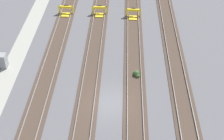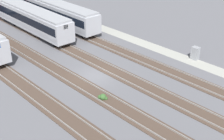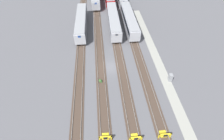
{
  "view_description": "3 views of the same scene",
  "coord_description": "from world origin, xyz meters",
  "px_view_note": "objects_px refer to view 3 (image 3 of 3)",
  "views": [
    {
      "loc": [
        20.81,
        0.97,
        21.4
      ],
      "look_at": [
        -2.84,
        -0.0,
        1.8
      ],
      "focal_mm": 50.0,
      "sensor_mm": 36.0,
      "label": 1
    },
    {
      "loc": [
        -23.46,
        19.39,
        16.39
      ],
      "look_at": [
        -2.84,
        -0.0,
        1.8
      ],
      "focal_mm": 50.0,
      "sensor_mm": 36.0,
      "label": 2
    },
    {
      "loc": [
        -28.39,
        2.41,
        26.81
      ],
      "look_at": [
        -2.84,
        -0.0,
        1.8
      ],
      "focal_mm": 28.0,
      "sensor_mm": 36.0,
      "label": 3
    }
  ],
  "objects_px": {
    "subway_car_front_row_leftmost": "(129,20)",
    "electrical_cabinet": "(170,77)",
    "bumper_stop_nearest_track": "(164,135)",
    "weed_clump": "(100,81)",
    "bumper_stop_middle_track": "(105,137)",
    "subway_car_front_row_left_inner": "(81,22)",
    "subway_car_back_row_leftmost": "(114,21)",
    "bumper_stop_near_inner_track": "(135,138)"
  },
  "relations": [
    {
      "from": "subway_car_front_row_left_inner",
      "to": "weed_clump",
      "type": "bearing_deg",
      "value": -168.56
    },
    {
      "from": "subway_car_back_row_leftmost",
      "to": "bumper_stop_near_inner_track",
      "type": "height_order",
      "value": "subway_car_back_row_leftmost"
    },
    {
      "from": "bumper_stop_middle_track",
      "to": "electrical_cabinet",
      "type": "bearing_deg",
      "value": -51.69
    },
    {
      "from": "subway_car_back_row_leftmost",
      "to": "weed_clump",
      "type": "bearing_deg",
      "value": 167.14
    },
    {
      "from": "electrical_cabinet",
      "to": "weed_clump",
      "type": "distance_m",
      "value": 14.38
    },
    {
      "from": "subway_car_front_row_leftmost",
      "to": "electrical_cabinet",
      "type": "relative_size",
      "value": 11.25
    },
    {
      "from": "bumper_stop_nearest_track",
      "to": "weed_clump",
      "type": "relative_size",
      "value": 2.18
    },
    {
      "from": "subway_car_front_row_leftmost",
      "to": "electrical_cabinet",
      "type": "xyz_separation_m",
      "value": [
        -22.3,
        -4.9,
        -1.24
      ]
    },
    {
      "from": "electrical_cabinet",
      "to": "bumper_stop_near_inner_track",
      "type": "bearing_deg",
      "value": 140.77
    },
    {
      "from": "bumper_stop_nearest_track",
      "to": "subway_car_front_row_left_inner",
      "type": "bearing_deg",
      "value": 22.07
    },
    {
      "from": "bumper_stop_nearest_track",
      "to": "electrical_cabinet",
      "type": "distance_m",
      "value": 12.6
    },
    {
      "from": "subway_car_front_row_leftmost",
      "to": "subway_car_front_row_left_inner",
      "type": "relative_size",
      "value": 1.0
    },
    {
      "from": "subway_car_front_row_leftmost",
      "to": "weed_clump",
      "type": "relative_size",
      "value": 19.57
    },
    {
      "from": "bumper_stop_near_inner_track",
      "to": "weed_clump",
      "type": "bearing_deg",
      "value": 20.94
    },
    {
      "from": "bumper_stop_middle_track",
      "to": "weed_clump",
      "type": "distance_m",
      "value": 12.07
    },
    {
      "from": "subway_car_back_row_leftmost",
      "to": "bumper_stop_nearest_track",
      "type": "bearing_deg",
      "value": -172.37
    },
    {
      "from": "subway_car_back_row_leftmost",
      "to": "bumper_stop_middle_track",
      "type": "height_order",
      "value": "subway_car_back_row_leftmost"
    },
    {
      "from": "subway_car_front_row_left_inner",
      "to": "bumper_stop_near_inner_track",
      "type": "height_order",
      "value": "subway_car_front_row_left_inner"
    },
    {
      "from": "bumper_stop_near_inner_track",
      "to": "bumper_stop_middle_track",
      "type": "distance_m",
      "value": 4.61
    },
    {
      "from": "subway_car_back_row_leftmost",
      "to": "bumper_stop_near_inner_track",
      "type": "distance_m",
      "value": 33.99
    },
    {
      "from": "subway_car_front_row_left_inner",
      "to": "bumper_stop_near_inner_track",
      "type": "distance_m",
      "value": 35.2
    },
    {
      "from": "subway_car_front_row_leftmost",
      "to": "subway_car_back_row_leftmost",
      "type": "xyz_separation_m",
      "value": [
        0.0,
        4.56,
        0.0
      ]
    },
    {
      "from": "subway_car_front_row_left_inner",
      "to": "bumper_stop_middle_track",
      "type": "distance_m",
      "value": 33.78
    },
    {
      "from": "subway_car_back_row_leftmost",
      "to": "bumper_stop_middle_track",
      "type": "relative_size",
      "value": 8.99
    },
    {
      "from": "subway_car_front_row_left_inner",
      "to": "subway_car_back_row_leftmost",
      "type": "bearing_deg",
      "value": -90.0
    },
    {
      "from": "bumper_stop_nearest_track",
      "to": "bumper_stop_near_inner_track",
      "type": "distance_m",
      "value": 4.6
    },
    {
      "from": "bumper_stop_nearest_track",
      "to": "subway_car_front_row_leftmost",
      "type": "bearing_deg",
      "value": -0.04
    },
    {
      "from": "subway_car_front_row_leftmost",
      "to": "bumper_stop_middle_track",
      "type": "height_order",
      "value": "subway_car_front_row_leftmost"
    },
    {
      "from": "bumper_stop_near_inner_track",
      "to": "weed_clump",
      "type": "xyz_separation_m",
      "value": [
        12.59,
        4.82,
        -0.27
      ]
    },
    {
      "from": "bumper_stop_nearest_track",
      "to": "weed_clump",
      "type": "distance_m",
      "value": 15.67
    },
    {
      "from": "subway_car_front_row_left_inner",
      "to": "bumper_stop_middle_track",
      "type": "bearing_deg",
      "value": -172.24
    },
    {
      "from": "weed_clump",
      "to": "subway_car_front_row_leftmost",
      "type": "bearing_deg",
      "value": -23.83
    },
    {
      "from": "bumper_stop_middle_track",
      "to": "subway_car_front_row_leftmost",
      "type": "bearing_deg",
      "value": -15.39
    },
    {
      "from": "bumper_stop_near_inner_track",
      "to": "electrical_cabinet",
      "type": "height_order",
      "value": "electrical_cabinet"
    },
    {
      "from": "subway_car_back_row_leftmost",
      "to": "weed_clump",
      "type": "distance_m",
      "value": 22.0
    },
    {
      "from": "subway_car_back_row_leftmost",
      "to": "subway_car_front_row_leftmost",
      "type": "bearing_deg",
      "value": -90.0
    },
    {
      "from": "bumper_stop_middle_track",
      "to": "weed_clump",
      "type": "height_order",
      "value": "bumper_stop_middle_track"
    },
    {
      "from": "bumper_stop_nearest_track",
      "to": "bumper_stop_middle_track",
      "type": "height_order",
      "value": "same"
    },
    {
      "from": "subway_car_back_row_leftmost",
      "to": "electrical_cabinet",
      "type": "distance_m",
      "value": 24.25
    },
    {
      "from": "subway_car_front_row_left_inner",
      "to": "bumper_stop_middle_track",
      "type": "relative_size",
      "value": 8.98
    },
    {
      "from": "subway_car_front_row_leftmost",
      "to": "bumper_stop_near_inner_track",
      "type": "relative_size",
      "value": 8.99
    },
    {
      "from": "subway_car_back_row_leftmost",
      "to": "electrical_cabinet",
      "type": "relative_size",
      "value": 11.27
    }
  ]
}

